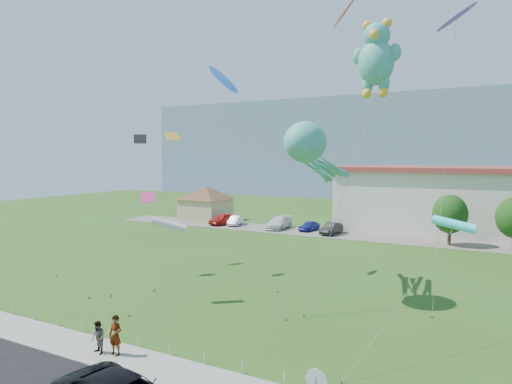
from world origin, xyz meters
TOP-DOWN VIEW (x-y plane):
  - ground at (0.00, 0.00)m, footprint 160.00×160.00m
  - sidewalk at (0.00, -2.75)m, footprint 80.00×2.50m
  - parking_strip at (0.00, 35.00)m, footprint 70.00×6.00m
  - hill_ridge at (0.00, 120.00)m, footprint 160.00×50.00m
  - pavilion at (-24.00, 38.00)m, footprint 9.20×9.20m
  - rope_fence at (0.00, -1.30)m, footprint 26.05×0.05m
  - tree_near at (10.00, 34.00)m, footprint 3.60×3.60m
  - pedestrian_left at (-1.11, -2.69)m, footprint 0.73×0.51m
  - pedestrian_right at (-1.94, -2.98)m, footprint 0.90×0.79m
  - parked_car_red at (-19.07, 35.15)m, footprint 3.02×4.87m
  - parked_car_silver at (-17.42, 35.58)m, footprint 2.22×4.04m
  - parked_car_white at (-10.79, 35.59)m, footprint 2.32×5.36m
  - parked_car_blue at (-6.68, 35.93)m, footprint 1.99×3.82m
  - parked_car_black at (-3.32, 34.72)m, footprint 1.71×4.24m
  - octopus_kite at (3.26, 11.04)m, footprint 2.70×10.61m
  - teddy_bear_kite at (6.93, 13.44)m, footprint 4.00×7.90m
  - small_kite_white at (-4.37, 5.35)m, footprint 0.50×4.85m
  - small_kite_orange at (3.43, 17.13)m, footprint 3.24×7.88m
  - small_kite_black at (-13.96, 12.09)m, footprint 2.89×8.07m
  - small_kite_pink at (-10.22, 9.37)m, footprint 1.68×7.76m
  - small_kite_yellow at (-8.78, 10.53)m, footprint 1.29×8.10m
  - small_kite_blue at (-5.77, 14.13)m, footprint 1.80×8.74m
  - small_kite_cyan at (12.47, 8.28)m, footprint 3.70×9.70m
  - small_kite_purple at (11.81, 13.47)m, footprint 1.80×4.35m

SIDE VIEW (x-z plane):
  - ground at x=0.00m, z-range 0.00..0.00m
  - parking_strip at x=0.00m, z-range 0.00..0.06m
  - sidewalk at x=0.00m, z-range 0.00..0.10m
  - rope_fence at x=0.00m, z-range 0.00..0.50m
  - parked_car_blue at x=-6.68m, z-range 0.06..1.30m
  - parked_car_silver at x=-17.42m, z-range 0.06..1.32m
  - parked_car_black at x=-3.32m, z-range 0.06..1.43m
  - parked_car_white at x=-10.79m, z-range 0.06..1.60m
  - parked_car_red at x=-19.07m, z-range 0.06..1.61m
  - pedestrian_right at x=-1.94m, z-range 0.10..1.66m
  - pedestrian_left at x=-1.11m, z-range 0.10..2.00m
  - pavilion at x=-24.00m, z-range 0.52..5.52m
  - tree_near at x=10.00m, z-range 0.65..6.12m
  - small_kite_white at x=-4.37m, z-range 2.25..7.69m
  - small_kite_pink at x=-10.22m, z-range 2.28..8.92m
  - small_kite_cyan at x=12.47m, z-range 2.66..8.94m
  - small_kite_black at x=-13.96m, z-range 3.99..15.45m
  - octopus_kite at x=3.26m, z-range 3.88..15.63m
  - small_kite_yellow at x=-8.78m, z-range 4.02..15.55m
  - hill_ridge at x=0.00m, z-range 0.00..25.00m
  - small_kite_blue at x=-5.77m, z-range 7.19..23.66m
  - teddy_bear_kite at x=6.93m, z-range 6.85..25.47m
  - small_kite_purple at x=11.81m, z-range 8.29..27.10m
  - small_kite_orange at x=3.43m, z-range 9.45..30.86m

